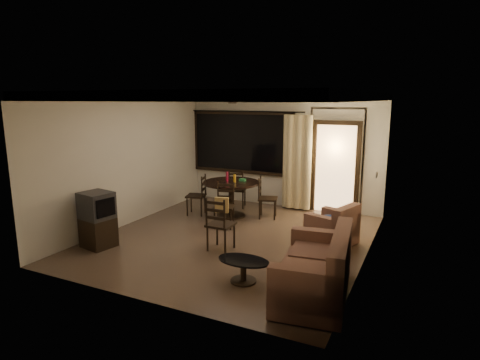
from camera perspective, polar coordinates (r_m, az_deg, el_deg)
The scene contains 12 objects.
ground at distance 7.97m, azimuth -0.98°, elevation -8.28°, with size 5.50×5.50×0.00m, color #7F6651.
room_shell at distance 8.96m, azimuth 7.52°, elevation 5.85°, with size 5.50×6.70×5.50m.
dining_table at distance 9.27m, azimuth -1.23°, elevation -1.30°, with size 1.31×1.31×1.04m.
dining_chair_west at distance 9.54m, azimuth -6.18°, elevation -3.23°, with size 0.52×0.52×0.95m.
dining_chair_east at distance 9.24m, azimuth 3.89°, elevation -3.67°, with size 0.52×0.52×0.95m.
dining_chair_south at distance 8.54m, azimuth -2.29°, elevation -4.77°, with size 0.52×0.56×0.95m.
dining_chair_north at distance 10.11m, azimuth -0.41°, elevation -2.32°, with size 0.52×0.52×0.95m.
tv_cabinet at distance 7.84m, azimuth -19.60°, elevation -5.32°, with size 0.62×0.57×1.03m.
sofa at distance 5.74m, azimuth 11.10°, elevation -12.70°, with size 1.12×1.80×0.91m.
armchair at distance 7.73m, azimuth 13.24°, elevation -6.73°, with size 0.96×0.96×0.77m.
coffee_table at distance 6.11m, azimuth 0.49°, elevation -12.27°, with size 0.80×0.48×0.35m.
side_chair at distance 7.31m, azimuth -2.78°, elevation -7.69°, with size 0.44×0.44×1.00m.
Camera 1 is at (3.36, -6.70, 2.70)m, focal length 30.00 mm.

